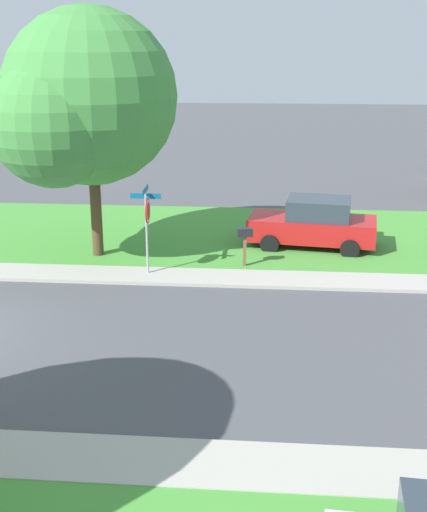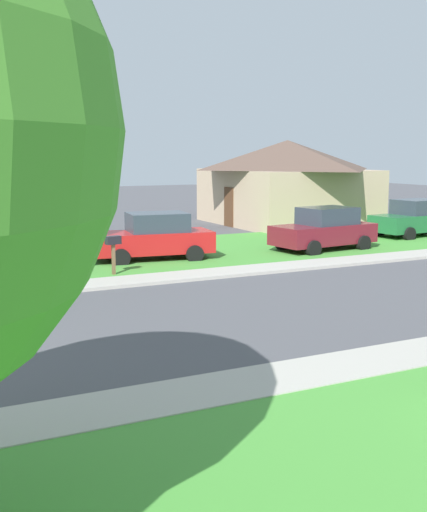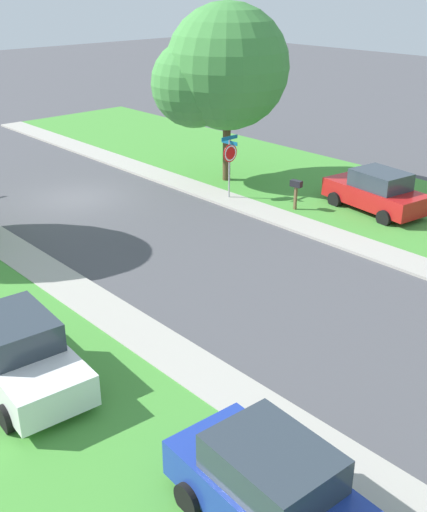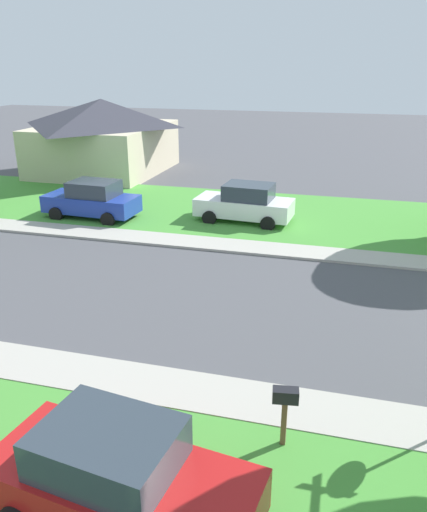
# 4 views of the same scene
# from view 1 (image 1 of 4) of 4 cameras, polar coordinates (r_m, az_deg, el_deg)

# --- Properties ---
(sidewalk_west) EXTENTS (1.40, 56.00, 0.10)m
(sidewalk_west) POSITION_cam_1_polar(r_m,az_deg,el_deg) (20.93, 14.98, -2.18)
(sidewalk_west) COLOR #ADA89E
(sidewalk_west) RESTS_ON ground
(lawn_west) EXTENTS (8.00, 56.00, 0.08)m
(lawn_west) POSITION_cam_1_polar(r_m,az_deg,el_deg) (25.34, 13.23, 1.46)
(lawn_west) COLOR #479338
(lawn_west) RESTS_ON ground
(stop_sign_far_corner) EXTENTS (0.92, 0.92, 2.77)m
(stop_sign_far_corner) POSITION_cam_1_polar(r_m,az_deg,el_deg) (20.50, -5.56, 3.33)
(stop_sign_far_corner) COLOR #9E9EA3
(stop_sign_far_corner) RESTS_ON ground
(car_red_across_road) EXTENTS (2.47, 4.50, 1.76)m
(car_red_across_road) POSITION_cam_1_polar(r_m,az_deg,el_deg) (23.68, 8.37, 2.70)
(car_red_across_road) COLOR red
(car_red_across_road) RESTS_ON ground
(tree_across_left) EXTENTS (5.89, 5.48, 7.96)m
(tree_across_left) POSITION_cam_1_polar(r_m,az_deg,el_deg) (21.80, -11.02, 12.40)
(tree_across_left) COLOR #4C3823
(tree_across_left) RESTS_ON ground
(mailbox) EXTENTS (0.31, 0.51, 1.31)m
(mailbox) POSITION_cam_1_polar(r_m,az_deg,el_deg) (21.36, 2.64, 1.56)
(mailbox) COLOR brown
(mailbox) RESTS_ON ground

